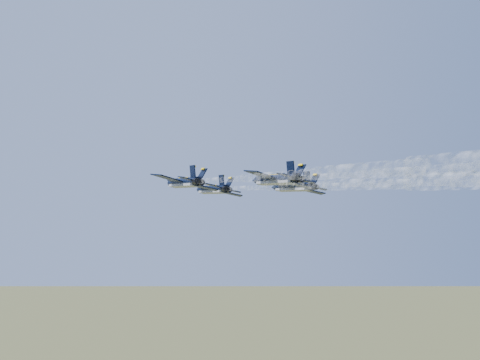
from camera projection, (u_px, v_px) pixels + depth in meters
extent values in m
cylinder|color=black|center=(213.00, 189.00, 118.95)|extent=(5.10, 12.43, 1.87)
cone|color=black|center=(198.00, 192.00, 125.54)|extent=(2.45, 2.84, 1.87)
ellipsoid|color=black|center=(207.00, 188.00, 121.87)|extent=(1.61, 2.44, 0.93)
cube|color=gray|center=(212.00, 192.00, 118.84)|extent=(4.36, 11.09, 0.69)
cube|color=black|center=(200.00, 186.00, 116.94)|extent=(6.10, 5.43, 1.26)
cube|color=yellow|center=(197.00, 186.00, 118.37)|extent=(4.50, 3.13, 1.26)
cube|color=black|center=(228.00, 193.00, 119.60)|extent=(5.46, 3.22, 1.26)
cube|color=yellow|center=(225.00, 193.00, 121.03)|extent=(5.19, 0.56, 1.26)
cube|color=black|center=(216.00, 185.00, 112.87)|extent=(2.82, 2.65, 0.62)
cube|color=black|center=(235.00, 190.00, 114.52)|extent=(2.56, 1.76, 0.62)
cube|color=black|center=(222.00, 180.00, 114.18)|extent=(0.95, 2.09, 2.43)
cube|color=black|center=(229.00, 182.00, 114.84)|extent=(1.83, 2.33, 2.18)
cylinder|color=black|center=(225.00, 187.00, 112.92)|extent=(1.47, 1.40, 1.21)
cylinder|color=black|center=(229.00, 188.00, 113.27)|extent=(1.47, 1.40, 1.21)
cylinder|color=black|center=(184.00, 182.00, 103.18)|extent=(5.10, 12.43, 1.87)
cone|color=black|center=(169.00, 185.00, 109.77)|extent=(2.45, 2.84, 1.87)
ellipsoid|color=black|center=(178.00, 181.00, 106.10)|extent=(1.61, 2.44, 0.93)
cube|color=gray|center=(183.00, 186.00, 103.08)|extent=(4.36, 11.09, 0.69)
cube|color=black|center=(168.00, 178.00, 101.17)|extent=(6.10, 5.43, 1.26)
cube|color=yellow|center=(165.00, 178.00, 102.60)|extent=(4.50, 3.13, 1.26)
cube|color=black|center=(202.00, 187.00, 103.83)|extent=(5.46, 3.22, 1.26)
cube|color=yellow|center=(199.00, 187.00, 105.26)|extent=(5.19, 0.56, 1.26)
cube|color=black|center=(186.00, 177.00, 97.11)|extent=(2.82, 2.65, 0.62)
cube|color=black|center=(208.00, 182.00, 98.75)|extent=(2.56, 1.76, 0.62)
cube|color=black|center=(193.00, 171.00, 98.41)|extent=(0.95, 2.09, 2.43)
cube|color=black|center=(202.00, 173.00, 99.08)|extent=(1.83, 2.33, 2.18)
cylinder|color=black|center=(196.00, 179.00, 97.15)|extent=(1.47, 1.40, 1.21)
cylinder|color=black|center=(201.00, 180.00, 97.51)|extent=(1.47, 1.40, 1.21)
cylinder|color=black|center=(294.00, 187.00, 112.58)|extent=(5.10, 12.43, 1.87)
cone|color=black|center=(274.00, 189.00, 119.17)|extent=(2.45, 2.84, 1.87)
ellipsoid|color=black|center=(286.00, 185.00, 115.50)|extent=(1.61, 2.44, 0.93)
cube|color=gray|center=(293.00, 190.00, 112.47)|extent=(4.36, 11.09, 0.69)
cube|color=black|center=(281.00, 183.00, 110.57)|extent=(6.10, 5.43, 1.26)
cube|color=yellow|center=(277.00, 183.00, 112.00)|extent=(4.50, 3.13, 1.26)
cube|color=black|center=(310.00, 191.00, 113.23)|extent=(5.46, 3.22, 1.26)
cube|color=yellow|center=(305.00, 191.00, 114.66)|extent=(5.19, 0.56, 1.26)
cube|color=black|center=(302.00, 182.00, 106.50)|extent=(2.82, 2.65, 0.62)
cube|color=black|center=(320.00, 187.00, 108.15)|extent=(2.56, 1.76, 0.62)
cube|color=black|center=(307.00, 176.00, 107.81)|extent=(0.95, 2.09, 2.43)
cube|color=black|center=(314.00, 179.00, 108.47)|extent=(1.83, 2.33, 2.18)
cylinder|color=black|center=(311.00, 184.00, 106.55)|extent=(1.47, 1.40, 1.21)
cylinder|color=black|center=(315.00, 185.00, 106.90)|extent=(1.47, 1.40, 1.21)
cylinder|color=black|center=(276.00, 179.00, 97.57)|extent=(5.10, 12.43, 1.87)
cone|color=black|center=(255.00, 183.00, 104.16)|extent=(2.45, 2.84, 1.87)
ellipsoid|color=black|center=(267.00, 178.00, 100.49)|extent=(1.61, 2.44, 0.93)
cube|color=gray|center=(276.00, 183.00, 97.46)|extent=(4.36, 11.09, 0.69)
cube|color=black|center=(262.00, 175.00, 95.56)|extent=(6.10, 5.43, 1.26)
cube|color=yellow|center=(257.00, 175.00, 96.99)|extent=(4.50, 3.13, 1.26)
cube|color=black|center=(295.00, 184.00, 98.22)|extent=(5.46, 3.22, 1.26)
cube|color=yellow|center=(290.00, 184.00, 99.65)|extent=(5.19, 0.56, 1.26)
cube|color=black|center=(285.00, 173.00, 91.49)|extent=(2.82, 2.65, 0.62)
cube|color=black|center=(306.00, 179.00, 93.14)|extent=(2.56, 1.76, 0.62)
cube|color=black|center=(291.00, 167.00, 92.80)|extent=(0.95, 2.09, 2.43)
cube|color=black|center=(299.00, 170.00, 93.46)|extent=(1.83, 2.33, 2.18)
cylinder|color=black|center=(296.00, 176.00, 91.54)|extent=(1.47, 1.40, 1.21)
cylinder|color=black|center=(300.00, 177.00, 91.89)|extent=(1.47, 1.40, 1.21)
cylinder|color=white|center=(248.00, 183.00, 105.55)|extent=(5.63, 17.17, 0.99)
cylinder|color=white|center=(298.00, 175.00, 90.83)|extent=(5.99, 17.27, 1.37)
cylinder|color=white|center=(368.00, 164.00, 76.10)|extent=(6.41, 17.38, 1.81)
cylinder|color=white|center=(471.00, 147.00, 61.38)|extent=(6.90, 17.52, 2.31)
cylinder|color=white|center=(221.00, 174.00, 89.78)|extent=(5.63, 17.17, 0.99)
cylinder|color=white|center=(276.00, 163.00, 75.06)|extent=(5.99, 17.27, 1.37)
cylinder|color=white|center=(359.00, 145.00, 60.34)|extent=(6.41, 17.38, 1.81)
cylinder|color=white|center=(342.00, 180.00, 99.18)|extent=(5.63, 17.17, 0.99)
cylinder|color=white|center=(412.00, 171.00, 84.46)|extent=(5.99, 17.27, 1.37)
cylinder|color=white|center=(330.00, 170.00, 84.17)|extent=(5.63, 17.17, 0.99)
cylinder|color=white|center=(414.00, 157.00, 69.45)|extent=(5.99, 17.27, 1.37)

